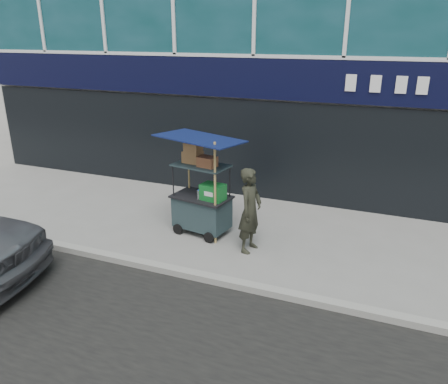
% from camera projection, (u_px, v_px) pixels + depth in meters
% --- Properties ---
extents(ground, '(80.00, 80.00, 0.00)m').
position_uv_depth(ground, '(181.00, 269.00, 7.67)').
color(ground, slate).
rests_on(ground, ground).
extents(curb, '(80.00, 0.18, 0.12)m').
position_uv_depth(curb, '(175.00, 271.00, 7.48)').
color(curb, gray).
rests_on(curb, ground).
extents(vendor_cart, '(1.69, 1.33, 2.08)m').
position_uv_depth(vendor_cart, '(202.00, 200.00, 8.81)').
color(vendor_cart, '#19282A').
rests_on(vendor_cart, ground).
extents(vendor_man, '(0.47, 0.64, 1.62)m').
position_uv_depth(vendor_man, '(250.00, 210.00, 8.06)').
color(vendor_man, black).
rests_on(vendor_man, ground).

